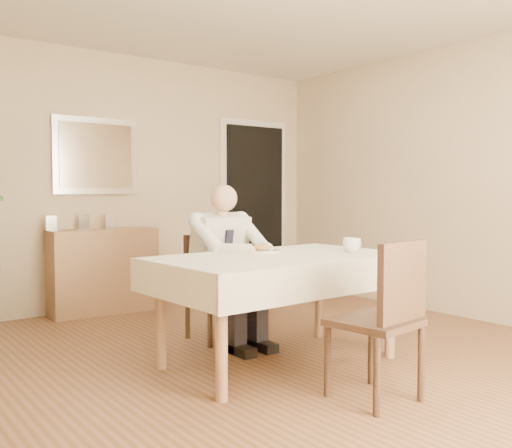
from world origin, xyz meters
TOP-DOWN VIEW (x-y plane):
  - room at (0.00, 0.00)m, footprint 5.00×5.02m
  - doorway at (1.55, 2.46)m, footprint 0.96×0.07m
  - mirror at (-0.41, 2.47)m, footprint 0.86×0.04m
  - dining_table at (-0.08, -0.02)m, footprint 1.75×1.08m
  - chair_far at (-0.08, 0.85)m, footprint 0.44×0.44m
  - chair_near at (-0.08, -0.97)m, footprint 0.49×0.49m
  - seated_man at (-0.08, 0.57)m, footprint 0.48×0.72m
  - plate at (-0.04, 0.21)m, footprint 0.26×0.26m
  - food at (-0.04, 0.21)m, footprint 0.14×0.14m
  - knife at (-0.00, 0.15)m, footprint 0.01×0.13m
  - fork at (-0.08, 0.15)m, footprint 0.01×0.13m
  - coffee_mug at (0.46, -0.19)m, footprint 0.16×0.16m
  - sideboard at (-0.41, 2.32)m, footprint 1.04×0.38m
  - photo_frame_left at (-0.89, 2.36)m, footprint 0.10×0.02m
  - photo_frame_center at (-0.57, 2.39)m, footprint 0.10×0.02m
  - photo_frame_right at (-0.31, 2.38)m, footprint 0.10×0.02m

SIDE VIEW (x-z plane):
  - sideboard at x=-0.41m, z-range 0.00..0.83m
  - chair_far at x=-0.08m, z-range 0.05..0.89m
  - chair_near at x=-0.08m, z-range 0.06..0.98m
  - dining_table at x=-0.08m, z-range 0.29..1.04m
  - seated_man at x=-0.08m, z-range 0.07..1.31m
  - plate at x=-0.04m, z-range 0.75..0.77m
  - knife at x=0.00m, z-range 0.77..0.78m
  - fork at x=-0.08m, z-range 0.77..0.78m
  - food at x=-0.04m, z-range 0.76..0.81m
  - coffee_mug at x=0.46m, z-range 0.75..0.86m
  - photo_frame_left at x=-0.89m, z-range 0.83..0.97m
  - photo_frame_center at x=-0.57m, z-range 0.83..0.97m
  - photo_frame_right at x=-0.31m, z-range 0.83..0.97m
  - doorway at x=1.55m, z-range -0.05..2.05m
  - room at x=0.00m, z-range 0.00..2.60m
  - mirror at x=-0.41m, z-range 1.17..1.93m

